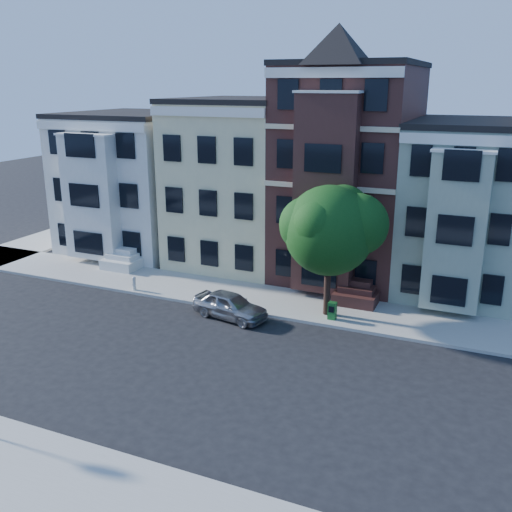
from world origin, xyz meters
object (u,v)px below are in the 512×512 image
at_px(newspaper_box, 332,311).
at_px(fire_hydrant, 134,285).
at_px(parked_car, 230,305).
at_px(street_tree, 329,237).

distance_m(newspaper_box, fire_hydrant, 11.22).
height_order(parked_car, fire_hydrant, parked_car).
xyz_separation_m(street_tree, fire_hydrant, (-10.77, -0.94, -3.68)).
relative_size(parked_car, fire_hydrant, 6.34).
xyz_separation_m(newspaper_box, fire_hydrant, (-11.21, -0.44, -0.12)).
distance_m(street_tree, parked_car, 5.91).
height_order(street_tree, fire_hydrant, street_tree).
bearing_deg(street_tree, fire_hydrant, -175.02).
bearing_deg(fire_hydrant, street_tree, 4.98).
relative_size(newspaper_box, fire_hydrant, 1.40).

